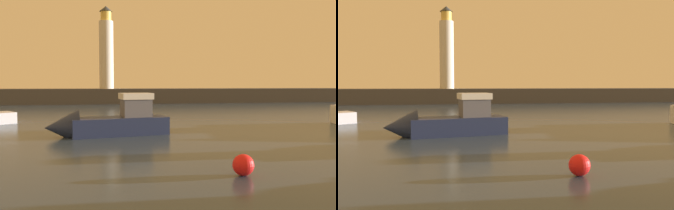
# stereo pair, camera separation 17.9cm
# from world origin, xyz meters

# --- Properties ---
(ground_plane) EXTENTS (220.00, 220.00, 0.00)m
(ground_plane) POSITION_xyz_m (0.00, 27.36, 0.00)
(ground_plane) COLOR #2D3D51
(breakwater) EXTENTS (74.37, 6.52, 2.38)m
(breakwater) POSITION_xyz_m (0.00, 54.72, 1.19)
(breakwater) COLOR #423F3D
(breakwater) RESTS_ON ground_plane
(lighthouse) EXTENTS (2.29, 2.29, 13.35)m
(lighthouse) POSITION_xyz_m (-5.12, 54.72, 8.71)
(lighthouse) COLOR silver
(lighthouse) RESTS_ON breakwater
(motorboat_1) EXTENTS (7.56, 3.31, 3.00)m
(motorboat_1) POSITION_xyz_m (-5.15, 19.30, 0.75)
(motorboat_1) COLOR #1E284C
(motorboat_1) RESTS_ON ground_plane
(mooring_buoy) EXTENTS (0.74, 0.74, 0.74)m
(mooring_buoy) POSITION_xyz_m (-0.41, 9.19, 0.37)
(mooring_buoy) COLOR red
(mooring_buoy) RESTS_ON ground_plane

